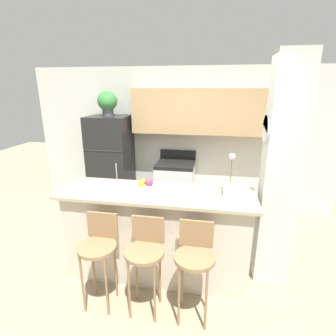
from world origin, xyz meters
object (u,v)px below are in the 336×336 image
(refrigerator, at_px, (111,163))
(bar_stool_right, at_px, (195,257))
(potted_plant_on_fridge, at_px, (107,102))
(trash_bin, at_px, (139,203))
(orchid_vase, at_px, (230,185))
(stove_range, at_px, (175,186))
(fruit_bowl, at_px, (145,186))
(bar_stool_left, at_px, (99,247))
(bar_stool_mid, at_px, (145,252))

(refrigerator, xyz_separation_m, bar_stool_right, (1.72, -2.28, -0.19))
(potted_plant_on_fridge, distance_m, trash_bin, 1.86)
(refrigerator, xyz_separation_m, orchid_vase, (2.04, -1.68, 0.33))
(potted_plant_on_fridge, xyz_separation_m, trash_bin, (0.58, -0.24, -1.76))
(stove_range, xyz_separation_m, fruit_bowl, (-0.10, -1.74, 0.66))
(bar_stool_left, bearing_deg, fruit_bowl, 60.07)
(orchid_vase, relative_size, trash_bin, 1.21)
(potted_plant_on_fridge, height_order, trash_bin, potted_plant_on_fridge)
(bar_stool_right, relative_size, fruit_bowl, 4.39)
(bar_stool_mid, xyz_separation_m, fruit_bowl, (-0.15, 0.58, 0.46))
(bar_stool_right, height_order, potted_plant_on_fridge, potted_plant_on_fridge)
(bar_stool_left, relative_size, fruit_bowl, 4.39)
(stove_range, height_order, bar_stool_right, stove_range)
(refrigerator, relative_size, trash_bin, 4.51)
(refrigerator, xyz_separation_m, potted_plant_on_fridge, (-0.00, 0.00, 1.09))
(bar_stool_left, distance_m, trash_bin, 2.11)
(fruit_bowl, bearing_deg, bar_stool_right, -42.90)
(stove_range, height_order, orchid_vase, orchid_vase)
(stove_range, bearing_deg, trash_bin, -156.32)
(trash_bin, bearing_deg, stove_range, 23.68)
(orchid_vase, xyz_separation_m, fruit_bowl, (-0.94, -0.03, -0.07))
(bar_stool_mid, xyz_separation_m, potted_plant_on_fridge, (-1.24, 2.28, 1.29))
(stove_range, xyz_separation_m, bar_stool_right, (0.53, -2.32, 0.20))
(stove_range, xyz_separation_m, bar_stool_left, (-0.43, -2.32, 0.20))
(stove_range, distance_m, trash_bin, 0.73)
(stove_range, bearing_deg, orchid_vase, -63.65)
(bar_stool_right, bearing_deg, orchid_vase, 62.39)
(bar_stool_mid, bearing_deg, trash_bin, 108.08)
(bar_stool_mid, relative_size, bar_stool_right, 1.00)
(trash_bin, bearing_deg, orchid_vase, -44.45)
(potted_plant_on_fridge, bearing_deg, stove_range, 1.62)
(stove_range, height_order, bar_stool_left, stove_range)
(bar_stool_left, xyz_separation_m, orchid_vase, (1.28, 0.61, 0.52))
(potted_plant_on_fridge, distance_m, orchid_vase, 2.75)
(bar_stool_left, relative_size, trash_bin, 2.58)
(fruit_bowl, xyz_separation_m, trash_bin, (-0.52, 1.46, -0.93))
(refrigerator, bearing_deg, stove_range, 1.62)
(refrigerator, bearing_deg, trash_bin, -22.48)
(trash_bin, bearing_deg, potted_plant_on_fridge, 157.51)
(bar_stool_mid, xyz_separation_m, trash_bin, (-0.67, 2.05, -0.47))
(bar_stool_mid, bearing_deg, refrigerator, 118.56)
(bar_stool_left, bearing_deg, stove_range, 79.43)
(bar_stool_mid, relative_size, potted_plant_on_fridge, 2.30)
(bar_stool_left, distance_m, fruit_bowl, 0.81)
(fruit_bowl, bearing_deg, bar_stool_mid, -75.95)
(orchid_vase, height_order, trash_bin, orchid_vase)
(bar_stool_mid, distance_m, potted_plant_on_fridge, 2.90)
(stove_range, distance_m, bar_stool_mid, 2.33)
(bar_stool_right, bearing_deg, bar_stool_left, 180.00)
(refrigerator, bearing_deg, fruit_bowl, -57.18)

